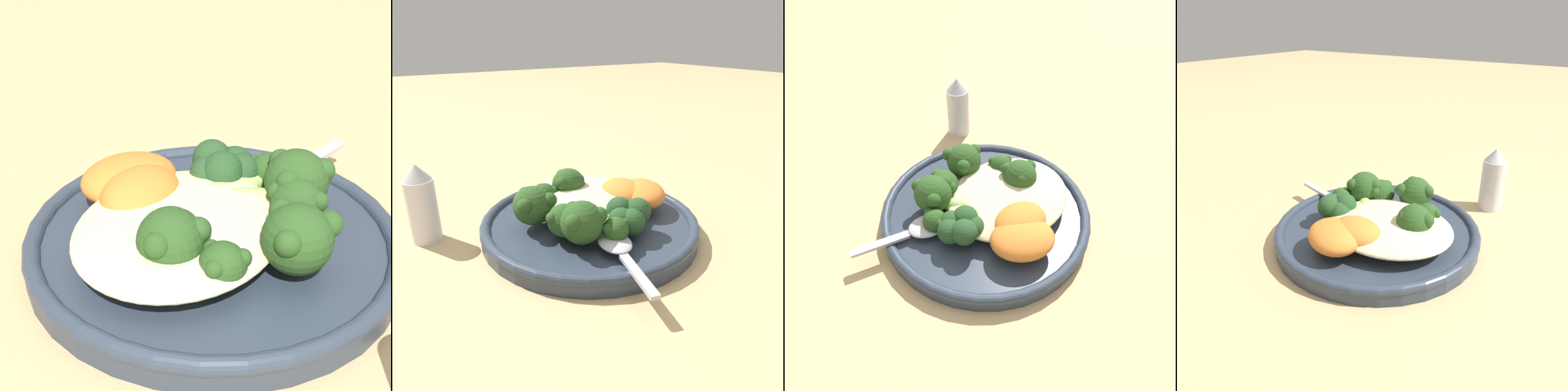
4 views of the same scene
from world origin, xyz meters
TOP-DOWN VIEW (x-y plane):
  - ground_plane at (0.00, 0.00)m, footprint 4.00×4.00m
  - plate at (0.01, -0.01)m, footprint 0.25×0.25m
  - quinoa_mound at (-0.02, -0.00)m, footprint 0.15×0.13m
  - broccoli_stalk_0 at (-0.04, -0.01)m, footprint 0.09×0.06m
  - broccoli_stalk_1 at (-0.03, -0.03)m, footprint 0.08×0.09m
  - broccoli_stalk_2 at (-0.01, -0.06)m, footprint 0.05×0.13m
  - broccoli_stalk_3 at (0.03, -0.05)m, footprint 0.05×0.11m
  - broccoli_stalk_4 at (0.05, -0.04)m, footprint 0.08×0.10m
  - broccoli_stalk_5 at (0.04, -0.01)m, footprint 0.11×0.08m
  - sweet_potato_chunk_0 at (0.01, 0.06)m, footprint 0.09×0.08m
  - sweet_potato_chunk_1 at (-0.00, 0.04)m, footprint 0.06×0.05m
  - kale_tuft at (0.05, 0.00)m, footprint 0.05×0.05m
  - spoon at (0.08, -0.03)m, footprint 0.11×0.05m

SIDE VIEW (x-z plane):
  - ground_plane at x=0.00m, z-range 0.00..0.00m
  - plate at x=0.01m, z-range 0.00..0.02m
  - spoon at x=0.08m, z-range 0.02..0.03m
  - quinoa_mound at x=-0.02m, z-range 0.02..0.04m
  - broccoli_stalk_5 at x=0.04m, z-range 0.02..0.05m
  - broccoli_stalk_1 at x=-0.03m, z-range 0.02..0.05m
  - sweet_potato_chunk_0 at x=0.01m, z-range 0.02..0.05m
  - broccoli_stalk_3 at x=0.03m, z-range 0.02..0.05m
  - sweet_potato_chunk_1 at x=0.00m, z-range 0.02..0.05m
  - kale_tuft at x=0.05m, z-range 0.02..0.06m
  - broccoli_stalk_2 at x=-0.01m, z-range 0.02..0.06m
  - broccoli_stalk_4 at x=0.05m, z-range 0.02..0.06m
  - broccoli_stalk_0 at x=-0.04m, z-range 0.02..0.06m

